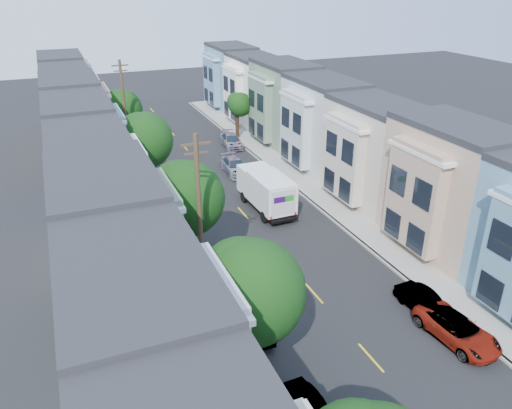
{
  "coord_description": "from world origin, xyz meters",
  "views": [
    {
      "loc": [
        -12.72,
        -21.82,
        17.53
      ],
      "look_at": [
        -0.19,
        8.76,
        2.2
      ],
      "focal_mm": 35.0,
      "sensor_mm": 36.0,
      "label": 1
    }
  ],
  "objects_px": {
    "tree_c": "(185,199)",
    "tree_d": "(144,141)",
    "parked_left_c": "(247,316)",
    "parked_right_c": "(276,178)",
    "tree_b": "(249,293)",
    "parked_left_d": "(183,217)",
    "tree_far_r": "(239,105)",
    "utility_pole_far": "(125,112)",
    "fedex_truck": "(266,189)",
    "parked_right_b": "(425,303)",
    "lead_sedan": "(235,166)",
    "parked_right_d": "(231,141)",
    "utility_pole_near": "(200,221)",
    "tree_e": "(121,110)",
    "parked_right_a": "(457,329)"
  },
  "relations": [
    {
      "from": "tree_c",
      "to": "parked_left_c",
      "type": "height_order",
      "value": "tree_c"
    },
    {
      "from": "parked_left_c",
      "to": "parked_left_d",
      "type": "relative_size",
      "value": 1.12
    },
    {
      "from": "tree_c",
      "to": "tree_d",
      "type": "xyz_separation_m",
      "value": [
        0.0,
        13.25,
        -0.23
      ]
    },
    {
      "from": "utility_pole_far",
      "to": "fedex_truck",
      "type": "relative_size",
      "value": 1.53
    },
    {
      "from": "utility_pole_near",
      "to": "parked_left_d",
      "type": "distance_m",
      "value": 11.0
    },
    {
      "from": "parked_left_c",
      "to": "tree_d",
      "type": "bearing_deg",
      "value": 95.93
    },
    {
      "from": "utility_pole_near",
      "to": "parked_right_b",
      "type": "xyz_separation_m",
      "value": [
        11.2,
        -5.97,
        -4.53
      ]
    },
    {
      "from": "fedex_truck",
      "to": "parked_right_b",
      "type": "height_order",
      "value": "fedex_truck"
    },
    {
      "from": "tree_b",
      "to": "parked_left_d",
      "type": "bearing_deg",
      "value": 85.37
    },
    {
      "from": "fedex_truck",
      "to": "parked_right_d",
      "type": "height_order",
      "value": "fedex_truck"
    },
    {
      "from": "utility_pole_far",
      "to": "lead_sedan",
      "type": "distance_m",
      "value": 12.27
    },
    {
      "from": "tree_b",
      "to": "parked_left_c",
      "type": "xyz_separation_m",
      "value": [
        1.4,
        3.94,
        -4.44
      ]
    },
    {
      "from": "tree_c",
      "to": "fedex_truck",
      "type": "height_order",
      "value": "tree_c"
    },
    {
      "from": "tree_d",
      "to": "parked_right_d",
      "type": "xyz_separation_m",
      "value": [
        11.2,
        10.02,
        -4.28
      ]
    },
    {
      "from": "tree_d",
      "to": "parked_right_c",
      "type": "height_order",
      "value": "tree_d"
    },
    {
      "from": "tree_c",
      "to": "parked_right_c",
      "type": "height_order",
      "value": "tree_c"
    },
    {
      "from": "utility_pole_far",
      "to": "parked_left_c",
      "type": "distance_m",
      "value": 29.81
    },
    {
      "from": "tree_d",
      "to": "tree_e",
      "type": "xyz_separation_m",
      "value": [
        -0.0,
        12.83,
        -0.44
      ]
    },
    {
      "from": "tree_b",
      "to": "utility_pole_far",
      "type": "bearing_deg",
      "value": 90.0
    },
    {
      "from": "utility_pole_near",
      "to": "tree_c",
      "type": "bearing_deg",
      "value": 90.04
    },
    {
      "from": "tree_b",
      "to": "parked_right_d",
      "type": "distance_m",
      "value": 35.92
    },
    {
      "from": "utility_pole_near",
      "to": "parked_right_c",
      "type": "relative_size",
      "value": 2.47
    },
    {
      "from": "lead_sedan",
      "to": "parked_right_c",
      "type": "xyz_separation_m",
      "value": [
        2.43,
        -4.27,
        -0.04
      ]
    },
    {
      "from": "tree_far_r",
      "to": "utility_pole_far",
      "type": "xyz_separation_m",
      "value": [
        -13.19,
        -3.07,
        1.28
      ]
    },
    {
      "from": "utility_pole_far",
      "to": "parked_left_c",
      "type": "height_order",
      "value": "utility_pole_far"
    },
    {
      "from": "parked_right_a",
      "to": "parked_right_c",
      "type": "xyz_separation_m",
      "value": [
        0.0,
        22.9,
        -0.0
      ]
    },
    {
      "from": "tree_c",
      "to": "parked_left_c",
      "type": "bearing_deg",
      "value": -78.05
    },
    {
      "from": "parked_right_a",
      "to": "parked_right_c",
      "type": "bearing_deg",
      "value": 84.7
    },
    {
      "from": "tree_d",
      "to": "parked_left_c",
      "type": "height_order",
      "value": "tree_d"
    },
    {
      "from": "parked_left_c",
      "to": "parked_right_c",
      "type": "xyz_separation_m",
      "value": [
        9.8,
        17.85,
        -0.1
      ]
    },
    {
      "from": "utility_pole_near",
      "to": "lead_sedan",
      "type": "xyz_separation_m",
      "value": [
        8.77,
        18.67,
        -4.45
      ]
    },
    {
      "from": "parked_left_d",
      "to": "parked_right_d",
      "type": "height_order",
      "value": "parked_right_d"
    },
    {
      "from": "tree_c",
      "to": "parked_right_c",
      "type": "distance_m",
      "value": 16.49
    },
    {
      "from": "lead_sedan",
      "to": "parked_right_b",
      "type": "distance_m",
      "value": 24.76
    },
    {
      "from": "lead_sedan",
      "to": "parked_left_c",
      "type": "bearing_deg",
      "value": -105.73
    },
    {
      "from": "utility_pole_far",
      "to": "lead_sedan",
      "type": "relative_size",
      "value": 2.15
    },
    {
      "from": "tree_c",
      "to": "utility_pole_far",
      "type": "xyz_separation_m",
      "value": [
        0.0,
        22.83,
        -0.03
      ]
    },
    {
      "from": "parked_left_c",
      "to": "parked_right_c",
      "type": "relative_size",
      "value": 1.13
    },
    {
      "from": "tree_e",
      "to": "tree_d",
      "type": "bearing_deg",
      "value": -90.0
    },
    {
      "from": "tree_b",
      "to": "utility_pole_far",
      "type": "relative_size",
      "value": 0.76
    },
    {
      "from": "parked_right_a",
      "to": "parked_left_d",
      "type": "bearing_deg",
      "value": 112.71
    },
    {
      "from": "parked_right_a",
      "to": "parked_right_b",
      "type": "bearing_deg",
      "value": 84.7
    },
    {
      "from": "fedex_truck",
      "to": "parked_right_c",
      "type": "height_order",
      "value": "fedex_truck"
    },
    {
      "from": "tree_d",
      "to": "fedex_truck",
      "type": "bearing_deg",
      "value": -37.58
    },
    {
      "from": "tree_b",
      "to": "parked_left_d",
      "type": "distance_m",
      "value": 17.96
    },
    {
      "from": "tree_b",
      "to": "lead_sedan",
      "type": "relative_size",
      "value": 1.63
    },
    {
      "from": "fedex_truck",
      "to": "parked_right_b",
      "type": "xyz_separation_m",
      "value": [
        2.89,
        -16.0,
        -1.12
      ]
    },
    {
      "from": "tree_far_r",
      "to": "utility_pole_far",
      "type": "height_order",
      "value": "utility_pole_far"
    },
    {
      "from": "parked_right_b",
      "to": "tree_c",
      "type": "bearing_deg",
      "value": 136.26
    },
    {
      "from": "utility_pole_far",
      "to": "parked_right_d",
      "type": "bearing_deg",
      "value": 2.23
    }
  ]
}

